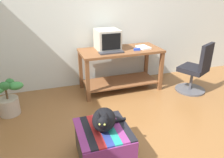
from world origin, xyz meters
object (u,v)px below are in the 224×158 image
Objects in this scene: book at (143,47)px; office_chair at (196,71)px; stapler at (137,49)px; desk at (120,62)px; cat at (104,120)px; potted_plant at (8,99)px; keyboard at (111,52)px; tv_monitor at (107,40)px; ottoman_with_blanket at (103,143)px.

office_chair reaches higher than book.
book is 0.20m from stapler.
book reaches higher than desk.
desk is 1.32m from office_chair.
cat is 1.76m from stapler.
potted_plant is (-1.84, -0.31, -0.26)m from desk.
keyboard reaches higher than cat.
keyboard is (-0.00, -0.23, -0.15)m from tv_monitor.
potted_plant is at bearing 151.50° from cat.
cat is at bearing -2.71° from ottoman_with_blanket.
ottoman_with_blanket is 1.65m from potted_plant.
book is at bearing 8.58° from keyboard.
desk is 12.86× the size of stapler.
office_chair is (1.98, 1.05, 0.20)m from ottoman_with_blanket.
ottoman_with_blanket is at bearing -133.98° from book.
potted_plant is at bearing 130.26° from ottoman_with_blanket.
tv_monitor is at bearing 13.62° from potted_plant.
keyboard reaches higher than potted_plant.
tv_monitor is at bearing -50.50° from office_chair.
stapler reaches higher than book.
office_chair reaches higher than keyboard.
keyboard is (-0.22, -0.15, 0.25)m from desk.
tv_monitor is at bearing 74.45° from stapler.
desk is 3.54× the size of keyboard.
office_chair reaches higher than cat.
cat reaches higher than potted_plant.
stapler is at bearing 54.71° from ottoman_with_blanket.
tv_monitor is 1.89m from ottoman_with_blanket.
desk is 2.39× the size of ottoman_with_blanket.
desk is 5.53× the size of book.
stapler is (1.01, 1.43, 0.58)m from ottoman_with_blanket.
office_chair is 8.09× the size of stapler.
keyboard is 0.46m from stapler.
desk is 1.75m from cat.
book is at bearing 52.41° from ottoman_with_blanket.
tv_monitor reaches higher than cat.
office_chair is at bearing -3.86° from potted_plant.
tv_monitor is (-0.21, 0.08, 0.40)m from desk.
ottoman_with_blanket is at bearing 0.47° from office_chair.
tv_monitor is 0.65m from book.
desk is 0.48m from book.
cat is 1.67m from potted_plant.
cat is at bearing -133.69° from book.
desk is 1.88m from potted_plant.
ottoman_with_blanket is at bearing -161.78° from cat.
potted_plant is at bearing -31.47° from office_chair.
keyboard is at bearing -92.18° from tv_monitor.
cat is (0.01, -0.00, 0.29)m from ottoman_with_blanket.
office_chair is (3.04, -0.21, 0.14)m from potted_plant.
stapler reaches higher than keyboard.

